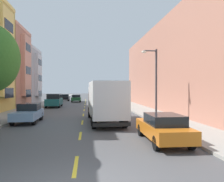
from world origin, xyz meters
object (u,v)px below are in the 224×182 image
at_px(parked_sedan_orange, 163,127).
at_px(parked_hatchback_sky, 28,113).
at_px(delivery_box_truck, 105,99).
at_px(parked_suv_red, 104,95).
at_px(parked_sedan_black, 65,97).
at_px(street_lamp, 154,78).
at_px(moving_forest_sedan, 76,98).
at_px(parked_suv_teal, 54,100).

xyz_separation_m(parked_sedan_orange, parked_hatchback_sky, (-8.51, 7.49, 0.01)).
relative_size(delivery_box_truck, parked_suv_red, 1.61).
xyz_separation_m(parked_sedan_black, parked_suv_red, (8.84, 5.92, 0.24)).
distance_m(street_lamp, moving_forest_sedan, 28.19).
relative_size(parked_suv_red, moving_forest_sedan, 1.08).
distance_m(delivery_box_truck, parked_suv_red, 36.94).
distance_m(parked_sedan_orange, parked_suv_teal, 23.50).
xyz_separation_m(parked_sedan_orange, parked_sedan_black, (-8.60, 37.57, 0.00)).
bearing_deg(moving_forest_sedan, parked_suv_red, 56.33).
bearing_deg(parked_sedan_orange, parked_hatchback_sky, 138.66).
relative_size(street_lamp, parked_sedan_black, 1.29).
bearing_deg(parked_suv_teal, parked_sedan_orange, -68.63).
bearing_deg(street_lamp, moving_forest_sedan, 105.99).
xyz_separation_m(parked_sedan_orange, moving_forest_sedan, (-6.02, 34.08, 0.00)).
distance_m(parked_hatchback_sky, parked_suv_red, 37.05).
height_order(parked_sedan_black, parked_suv_red, parked_suv_red).
bearing_deg(delivery_box_truck, parked_suv_teal, 112.00).
xyz_separation_m(street_lamp, parked_sedan_orange, (-1.71, -7.12, -2.83)).
relative_size(parked_hatchback_sky, moving_forest_sedan, 0.89).
bearing_deg(delivery_box_truck, street_lamp, 6.46).
distance_m(parked_hatchback_sky, moving_forest_sedan, 26.71).
height_order(street_lamp, moving_forest_sedan, street_lamp).
xyz_separation_m(parked_hatchback_sky, parked_sedan_black, (-0.09, 30.08, -0.01)).
bearing_deg(parked_sedan_orange, delivery_box_truck, 109.92).
height_order(parked_hatchback_sky, parked_suv_red, parked_suv_red).
distance_m(street_lamp, delivery_box_truck, 4.49).
bearing_deg(street_lamp, parked_sedan_black, 108.70).
height_order(parked_sedan_black, moving_forest_sedan, same).
height_order(delivery_box_truck, parked_sedan_black, delivery_box_truck).
distance_m(delivery_box_truck, moving_forest_sedan, 27.69).
distance_m(street_lamp, parked_sedan_orange, 7.85).
relative_size(parked_sedan_orange, parked_suv_teal, 0.94).
relative_size(parked_suv_teal, parked_sedan_black, 1.06).
xyz_separation_m(parked_suv_teal, parked_hatchback_sky, (0.05, -14.40, -0.23)).
distance_m(street_lamp, parked_suv_red, 36.49).
bearing_deg(parked_suv_teal, parked_sedan_black, 90.11).
relative_size(street_lamp, delivery_box_truck, 0.75).
xyz_separation_m(parked_sedan_orange, parked_suv_red, (0.25, 43.49, 0.24)).
bearing_deg(parked_suv_teal, delivery_box_truck, -68.00).
distance_m(street_lamp, parked_suv_teal, 18.18).
height_order(parked_suv_teal, moving_forest_sedan, parked_suv_teal).
relative_size(delivery_box_truck, parked_hatchback_sky, 1.95).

